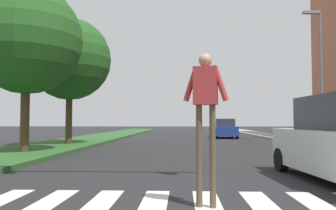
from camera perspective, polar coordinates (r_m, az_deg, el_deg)
name	(u,v)px	position (r m, az deg, el deg)	size (l,w,h in m)	color
ground_plane	(187,138)	(28.48, 3.26, -5.61)	(140.00, 140.00, 0.00)	#262628
crosswalk	(208,205)	(5.81, 6.81, -16.46)	(7.65, 2.20, 0.01)	silver
median_strip	(96,138)	(27.33, -12.09, -5.51)	(4.07, 64.00, 0.15)	#2D5B28
tree_mid	(27,39)	(15.50, -22.81, 10.19)	(4.59, 4.59, 6.97)	#4C3823
tree_far	(70,59)	(20.05, -16.29, 7.42)	(4.63, 4.63, 7.09)	#4C3823
sidewalk_right	(289,139)	(27.74, 19.86, -5.36)	(3.00, 64.00, 0.15)	#9E9991
street_lamp_right	(319,64)	(20.81, 24.21, 6.31)	(1.02, 0.24, 7.50)	slate
pedestrian_performer	(206,104)	(5.51, 6.37, 0.17)	(0.75, 0.32, 2.49)	brown
sedan_midblock	(225,129)	(29.10, 9.59, -4.03)	(1.94, 4.05, 1.62)	navy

